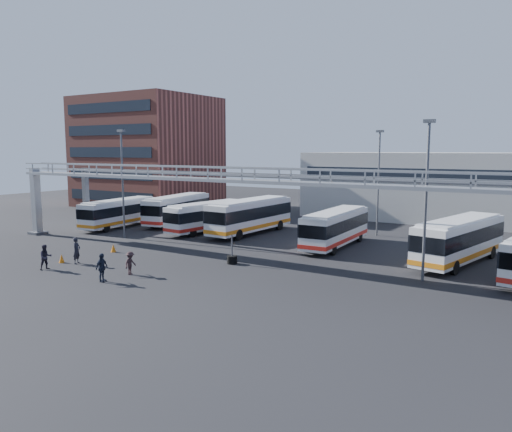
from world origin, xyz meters
The scene contains 20 objects.
ground centered at (0.00, 0.00, 0.00)m, with size 140.00×140.00×0.00m, color black.
gantry centered at (0.00, 5.87, 5.51)m, with size 51.40×5.15×7.10m.
apartment_building centered at (-34.00, 30.00, 8.00)m, with size 18.00×15.00×16.00m, color brown.
warehouse centered at (12.00, 38.00, 4.00)m, with size 42.00×14.00×8.00m, color #9E9E99.
light_pole_left centered at (-16.00, 8.00, 5.73)m, with size 0.70×0.35×10.21m.
light_pole_mid centered at (12.00, 7.00, 5.73)m, with size 0.70×0.35×10.21m.
light_pole_back centered at (4.00, 22.00, 5.73)m, with size 0.70×0.35×10.21m.
bus_0 centered at (-21.34, 12.37, 1.69)m, with size 3.38×10.23×3.05m.
bus_1 centered at (-17.64, 17.59, 1.79)m, with size 4.18×10.93×3.24m.
bus_2 centered at (-11.36, 14.98, 1.68)m, with size 3.45×10.21×3.04m.
bus_3 centered at (-7.08, 16.34, 1.92)m, with size 3.09×11.49×3.46m.
bus_5 centered at (2.81, 14.54, 1.76)m, with size 2.82×10.53×3.17m.
bus_7 centered at (13.07, 13.32, 1.86)m, with size 4.79×11.35×3.36m.
pedestrian_a centered at (-10.83, -1.55, 0.98)m, with size 0.72×0.47×1.97m, color black.
pedestrian_b centered at (-11.21, -3.88, 0.89)m, with size 0.86×0.67×1.77m, color #221E29.
pedestrian_c centered at (-5.08, -1.79, 0.79)m, with size 1.02×0.59×1.58m, color #2E1E20.
pedestrian_d centered at (-5.25, -4.07, 0.92)m, with size 1.08×0.45×1.85m, color #1A2130.
cone_left centered at (-12.10, -1.93, 0.32)m, with size 0.40×0.40×0.63m, color #D3690B.
cone_right centered at (-11.80, 2.80, 0.34)m, with size 0.43×0.43×0.68m, color #D3690B.
tire_stack centered at (-1.13, 4.50, 0.36)m, with size 0.76×0.76×2.16m.
Camera 1 is at (19.41, -25.13, 8.35)m, focal length 35.00 mm.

